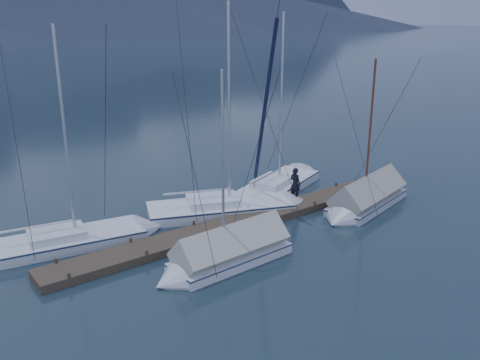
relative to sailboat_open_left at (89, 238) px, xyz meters
name	(u,v)px	position (x,y,z in m)	size (l,w,h in m)	color
ground	(268,241)	(6.09, -4.46, -0.17)	(1000.00, 1000.00, 0.00)	black
dock	(240,224)	(6.09, -2.46, -0.06)	(18.00, 1.50, 0.54)	#382D23
mooring_posts	(231,222)	(5.59, -2.46, 0.18)	(15.12, 1.52, 0.35)	#382D23
sailboat_open_left	(89,238)	(0.00, 0.00, 0.00)	(7.56, 3.43, 9.68)	silver
sailboat_open_mid	(241,208)	(7.23, -1.00, 0.02)	(8.31, 5.12, 10.65)	white
sailboat_open_right	(284,183)	(11.41, 0.58, 0.01)	(7.98, 4.82, 10.21)	white
sailboat_covered_near	(363,201)	(12.25, -4.33, 0.23)	(6.44, 3.24, 8.02)	silver
sailboat_covered_far	(221,257)	(3.23, -5.11, 0.23)	(5.83, 2.45, 8.09)	silver
person	(295,184)	(9.81, -2.04, 1.00)	(0.60, 0.40, 1.66)	black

